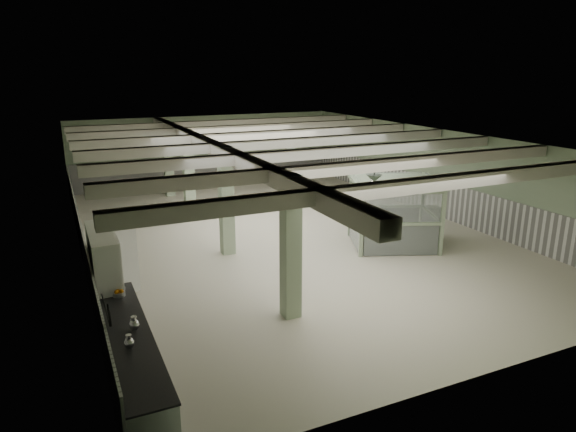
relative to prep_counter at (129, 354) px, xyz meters
name	(u,v)px	position (x,y,z in m)	size (l,w,h in m)	color
floor	(284,235)	(6.54, 7.00, -0.46)	(20.00, 20.00, 0.00)	beige
ceiling	(283,138)	(6.54, 7.00, 3.14)	(14.00, 20.00, 0.02)	silver
wall_back	(207,150)	(6.54, 17.00, 1.34)	(14.00, 0.02, 3.60)	#92A987
wall_front	(495,293)	(6.54, -3.00, 1.34)	(14.00, 0.02, 3.60)	#92A987
wall_left	(77,209)	(-0.46, 7.00, 1.34)	(0.02, 20.00, 3.60)	#92A987
wall_right	(436,172)	(13.54, 7.00, 1.34)	(0.02, 20.00, 3.60)	#92A987
wainscot_left	(82,241)	(-0.43, 7.00, 0.29)	(0.05, 19.90, 1.50)	white
wainscot_right	(434,197)	(13.52, 7.00, 0.29)	(0.05, 19.90, 1.50)	white
wainscot_back	(208,169)	(6.54, 16.98, 0.29)	(13.90, 0.05, 1.50)	white
girder	(215,149)	(4.04, 7.00, 2.92)	(0.45, 19.90, 0.40)	beige
beam_a	(418,185)	(6.54, -0.50, 2.96)	(13.90, 0.35, 0.32)	beige
beam_b	(359,167)	(6.54, 2.00, 2.96)	(13.90, 0.35, 0.32)	beige
beam_c	(316,153)	(6.54, 4.50, 2.96)	(13.90, 0.35, 0.32)	beige
beam_d	(283,143)	(6.54, 7.00, 2.96)	(13.90, 0.35, 0.32)	beige
beam_e	(258,135)	(6.54, 9.50, 2.96)	(13.90, 0.35, 0.32)	beige
beam_f	(237,129)	(6.54, 12.00, 2.96)	(13.90, 0.35, 0.32)	beige
beam_g	(220,124)	(6.54, 14.50, 2.96)	(13.90, 0.35, 0.32)	beige
column_a	(291,248)	(4.04, 1.00, 1.34)	(0.42, 0.42, 3.60)	#A7BD98
column_b	(226,201)	(4.04, 6.00, 1.34)	(0.42, 0.42, 3.60)	#A7BD98
column_c	(189,174)	(4.04, 11.00, 1.34)	(0.42, 0.42, 3.60)	#A7BD98
column_d	(168,159)	(4.04, 15.00, 1.34)	(0.42, 0.42, 3.60)	#A7BD98
hook_rail	(105,307)	(-0.39, -0.60, 1.39)	(0.02, 0.02, 1.20)	black
pendant_front	(374,179)	(7.04, 2.00, 2.59)	(0.44, 0.44, 0.22)	#2E3E30
pendant_mid	(290,151)	(7.04, 7.50, 2.59)	(0.44, 0.44, 0.22)	#2E3E30
pendant_back	(244,135)	(7.04, 12.50, 2.59)	(0.44, 0.44, 0.22)	#2E3E30
prep_counter	(129,354)	(0.00, 0.00, 0.00)	(0.92, 5.26, 0.91)	silver
pitcher_near	(129,342)	(-0.03, -0.56, 0.58)	(0.19, 0.22, 0.28)	silver
pitcher_far	(134,323)	(0.16, 0.11, 0.59)	(0.21, 0.24, 0.30)	silver
veg_colander	(115,287)	(0.04, 2.25, 0.55)	(0.48, 0.48, 0.22)	#454449
orange_bowl	(119,294)	(0.09, 1.90, 0.49)	(0.28, 0.28, 0.10)	#B2B2B7
skillet_near	(109,318)	(-0.34, -0.65, 1.17)	(0.30, 0.30, 0.04)	black
skillet_far	(108,315)	(-0.34, -0.51, 1.17)	(0.24, 0.24, 0.03)	black
walkin_cooler	(106,273)	(-0.08, 3.07, 0.60)	(1.11, 2.32, 2.13)	white
guard_booth	(395,200)	(9.55, 4.36, 1.16)	(3.62, 3.38, 2.39)	#8EA382
filing_cabinet	(433,222)	(11.35, 4.41, 0.13)	(0.38, 0.54, 1.17)	#545647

